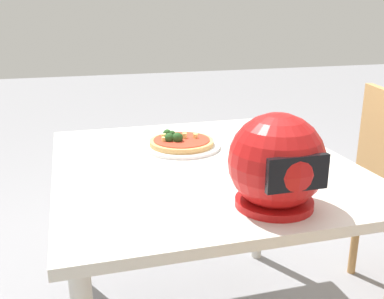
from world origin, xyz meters
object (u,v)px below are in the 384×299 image
at_px(drinking_glass, 300,147).
at_px(dining_table, 203,184).
at_px(motorcycle_helmet, 277,163).
at_px(pizza, 180,141).

bearing_deg(drinking_glass, dining_table, -16.66).
height_order(motorcycle_helmet, drinking_glass, motorcycle_helmet).
relative_size(dining_table, motorcycle_helmet, 4.24).
bearing_deg(pizza, motorcycle_helmet, 101.37).
height_order(dining_table, pizza, pizza).
relative_size(motorcycle_helmet, drinking_glass, 2.26).
distance_m(dining_table, motorcycle_helmet, 0.43).
xyz_separation_m(dining_table, pizza, (0.03, -0.18, 0.10)).
xyz_separation_m(motorcycle_helmet, drinking_glass, (-0.23, -0.29, -0.06)).
relative_size(pizza, drinking_glass, 2.14).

